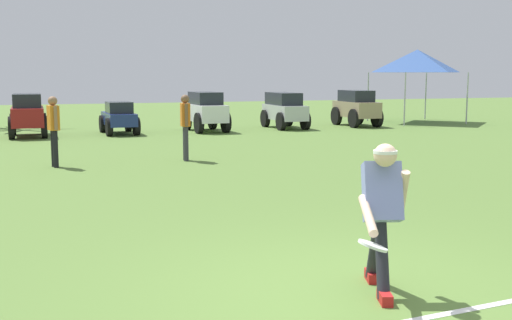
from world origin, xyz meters
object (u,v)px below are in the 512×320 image
object	(u,v)px
teammate_midfield	(54,125)
frisbee_thrower	(382,210)
parked_car_slot_d	(206,110)
parked_car_slot_e	(284,109)
teammate_near_sideline	(185,121)
frisbee_in_flight	(373,246)
event_tent	(417,61)
parked_car_slot_f	(356,107)
parked_car_slot_b	(28,114)
parked_car_slot_c	(119,117)

from	to	relation	value
teammate_midfield	frisbee_thrower	bearing A→B (deg)	-75.05
parked_car_slot_d	parked_car_slot_e	world-z (taller)	parked_car_slot_d
parked_car_slot_d	teammate_near_sideline	bearing A→B (deg)	-108.28
frisbee_in_flight	event_tent	xyz separation A→B (m)	(12.70, 18.81, 1.93)
parked_car_slot_f	parked_car_slot_b	bearing A→B (deg)	-178.59
parked_car_slot_e	frisbee_thrower	bearing A→B (deg)	-108.99
parked_car_slot_f	parked_car_slot_c	bearing A→B (deg)	-178.04
parked_car_slot_e	teammate_midfield	bearing A→B (deg)	-137.64
parked_car_slot_f	parked_car_slot_d	bearing A→B (deg)	-177.11
frisbee_in_flight	parked_car_slot_c	size ratio (longest dim) A/B	0.13
frisbee_in_flight	parked_car_slot_b	size ratio (longest dim) A/B	0.13
parked_car_slot_f	teammate_midfield	bearing A→B (deg)	-146.01
parked_car_slot_e	event_tent	size ratio (longest dim) A/B	0.78
frisbee_thrower	frisbee_in_flight	bearing A→B (deg)	-126.02
frisbee_in_flight	parked_car_slot_c	bearing A→B (deg)	89.40
parked_car_slot_d	parked_car_slot_c	bearing A→B (deg)	-179.92
parked_car_slot_c	parked_car_slot_d	xyz separation A→B (m)	(3.06, 0.00, 0.18)
teammate_near_sideline	frisbee_in_flight	bearing A→B (deg)	-94.41
frisbee_in_flight	parked_car_slot_b	bearing A→B (deg)	98.85
parked_car_slot_d	event_tent	xyz separation A→B (m)	(9.45, 1.13, 1.83)
parked_car_slot_f	event_tent	bearing A→B (deg)	14.15
frisbee_in_flight	parked_car_slot_e	distance (m)	19.07
parked_car_slot_d	parked_car_slot_f	distance (m)	6.21
parked_car_slot_c	frisbee_thrower	bearing A→B (deg)	-89.32
frisbee_in_flight	event_tent	world-z (taller)	event_tent
frisbee_thrower	parked_car_slot_e	size ratio (longest dim) A/B	0.60
parked_car_slot_c	parked_car_slot_b	bearing A→B (deg)	179.66
parked_car_slot_b	parked_car_slot_c	world-z (taller)	parked_car_slot_b
parked_car_slot_c	parked_car_slot_e	distance (m)	6.21
parked_car_slot_d	frisbee_thrower	bearing A→B (deg)	-99.47
frisbee_in_flight	parked_car_slot_d	world-z (taller)	parked_car_slot_d
frisbee_thrower	event_tent	xyz separation A→B (m)	(12.31, 18.28, 1.77)
frisbee_thrower	frisbee_in_flight	world-z (taller)	frisbee_thrower
frisbee_thrower	frisbee_in_flight	size ratio (longest dim) A/B	4.83
parked_car_slot_c	event_tent	world-z (taller)	event_tent
teammate_midfield	frisbee_in_flight	bearing A→B (deg)	-77.88
parked_car_slot_c	parked_car_slot_f	size ratio (longest dim) A/B	0.94
teammate_midfield	parked_car_slot_c	bearing A→B (deg)	72.54
frisbee_thrower	parked_car_slot_f	world-z (taller)	frisbee_thrower
parked_car_slot_d	parked_car_slot_e	xyz separation A→B (m)	(3.14, 0.29, -0.02)
frisbee_in_flight	event_tent	bearing A→B (deg)	55.99
teammate_near_sideline	parked_car_slot_e	bearing A→B (deg)	54.07
teammate_midfield	parked_car_slot_d	world-z (taller)	teammate_midfield
teammate_near_sideline	parked_car_slot_d	bearing A→B (deg)	71.72
parked_car_slot_b	parked_car_slot_e	xyz separation A→B (m)	(9.14, 0.27, -0.02)
parked_car_slot_c	parked_car_slot_f	world-z (taller)	parked_car_slot_f
teammate_near_sideline	teammate_midfield	xyz separation A→B (m)	(-2.97, -0.09, 0.00)
frisbee_thrower	parked_car_slot_d	world-z (taller)	frisbee_thrower
frisbee_in_flight	teammate_near_sideline	bearing A→B (deg)	85.59
parked_car_slot_d	parked_car_slot_f	world-z (taller)	same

